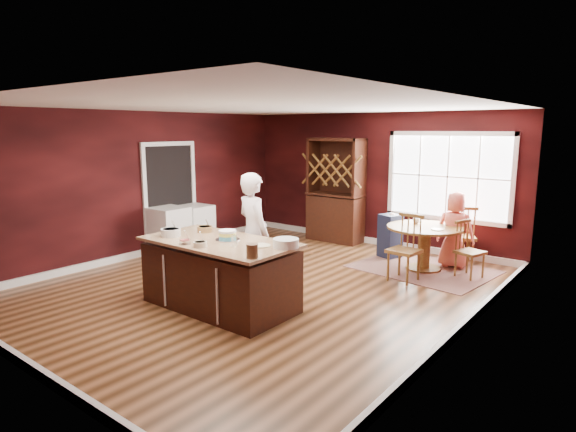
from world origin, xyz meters
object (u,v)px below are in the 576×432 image
Objects in this scene: baker at (253,233)px; washer at (169,231)px; chair_north at (462,234)px; toddler at (394,215)px; kitchen_island at (220,275)px; dining_table at (424,239)px; layer_cake at (227,235)px; high_chair at (390,235)px; seated_woman at (455,230)px; dryer at (195,227)px; hutch at (336,190)px; chair_east at (470,249)px; chair_south at (404,248)px.

baker is 2.75m from washer.
toddler is (-1.12, -0.41, 0.27)m from chair_north.
baker is (-0.09, 0.78, 0.44)m from kitchen_island.
layer_cake is (-1.39, -3.29, 0.45)m from dining_table.
kitchen_island reaches higher than high_chair.
toddler is (0.06, -0.02, 0.39)m from high_chair.
washer is at bearing 156.27° from layer_cake.
seated_woman reaches higher than layer_cake.
chair_north reaches higher than toddler.
dryer is (-4.58, -2.17, -0.10)m from chair_north.
seated_woman is at bearing 28.57° from washer.
seated_woman is (1.82, 3.81, 0.22)m from kitchen_island.
baker is at bearing -120.81° from dining_table.
hutch is 3.02m from dryer.
hutch is (-2.74, 0.13, 0.56)m from chair_north.
chair_east is 1.10× the size of high_chair.
toddler is (-0.75, 1.14, 0.27)m from chair_south.
high_chair is 3.83m from dryer.
dryer is at bearing -133.41° from high_chair.
kitchen_island is 1.20× the size of baker.
toddler is (-1.52, 0.34, 0.34)m from chair_east.
chair_south is at bearing 67.26° from seated_woman.
toddler is (-1.11, -0.09, 0.15)m from seated_woman.
dining_table is 4.44m from dryer.
high_chair is 3.26× the size of toddler.
chair_south is at bearing -112.85° from baker.
baker is 0.72m from layer_cake.
seated_woman is at bearing 22.42° from high_chair.
chair_east is 1.12m from chair_south.
washer is at bearing -122.12° from hutch.
dining_table is (1.46, 3.37, 0.10)m from kitchen_island.
seated_woman reaches higher than chair_south.
dining_table is at bearing -103.12° from baker.
dining_table is 0.72× the size of baker.
layer_cake reaches higher than chair_east.
chair_south is 4.25m from dryer.
layer_cake reaches higher than high_chair.
chair_east is 5.17m from dryer.
chair_south is (1.54, 1.81, -0.34)m from baker.
hutch reaches higher than dining_table.
high_chair is at bearing -86.27° from baker.
chair_south is 1.39m from toddler.
chair_north is 0.35m from seated_woman.
chair_east is at bearing 22.49° from washer.
layer_cake is 0.37× the size of dryer.
chair_north reaches higher than dining_table.
dining_table is at bearing 18.49° from dryer.
dining_table is 2.59m from hutch.
washer is (-2.66, 0.55, -0.42)m from baker.
layer_cake is at bearing -99.93° from toddler.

